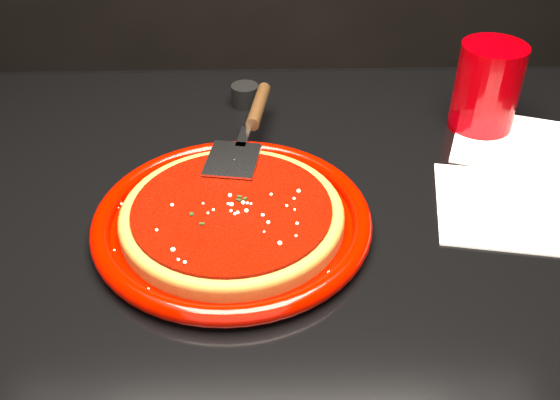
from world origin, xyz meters
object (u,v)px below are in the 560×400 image
at_px(plate, 232,220).
at_px(ramekin, 245,95).
at_px(table, 282,382).
at_px(cup, 487,88).
at_px(pizza_server, 248,129).

bearing_deg(plate, ramekin, 88.40).
height_order(table, ramekin, ramekin).
distance_m(plate, ramekin, 0.32).
bearing_deg(plate, cup, 32.49).
relative_size(plate, pizza_server, 1.20).
height_order(pizza_server, ramekin, pizza_server).
bearing_deg(pizza_server, plate, -86.99).
distance_m(table, ramekin, 0.48).
xyz_separation_m(plate, cup, (0.38, 0.24, 0.05)).
bearing_deg(table, ramekin, 101.04).
relative_size(cup, ramekin, 3.01).
height_order(table, pizza_server, pizza_server).
height_order(plate, cup, cup).
height_order(table, cup, cup).
bearing_deg(ramekin, plate, -91.60).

